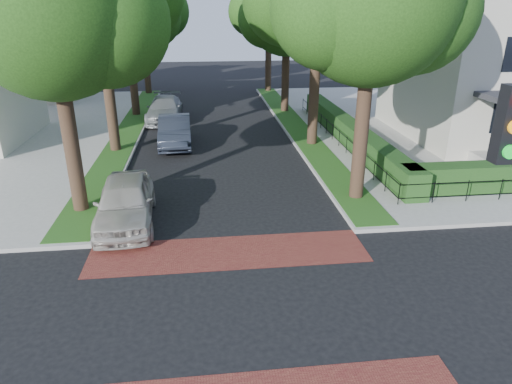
# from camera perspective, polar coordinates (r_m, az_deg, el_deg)

# --- Properties ---
(ground) EXTENTS (120.00, 120.00, 0.00)m
(ground) POSITION_cam_1_polar(r_m,az_deg,el_deg) (12.34, -2.49, -14.89)
(ground) COLOR black
(ground) RESTS_ON ground
(sidewalk_ne) EXTENTS (30.00, 30.00, 0.15)m
(sidewalk_ne) POSITION_cam_1_polar(r_m,az_deg,el_deg) (35.93, 27.89, 7.76)
(sidewalk_ne) COLOR gray
(sidewalk_ne) RESTS_ON ground
(crosswalk_far) EXTENTS (9.00, 2.20, 0.01)m
(crosswalk_far) POSITION_cam_1_polar(r_m,az_deg,el_deg) (15.02, -3.42, -7.54)
(crosswalk_far) COLOR maroon
(crosswalk_far) RESTS_ON ground
(grass_strip_ne) EXTENTS (1.60, 29.80, 0.02)m
(grass_strip_ne) POSITION_cam_1_polar(r_m,az_deg,el_deg) (30.44, 5.02, 8.22)
(grass_strip_ne) COLOR #1E4614
(grass_strip_ne) RESTS_ON sidewalk_ne
(grass_strip_nw) EXTENTS (1.60, 29.80, 0.02)m
(grass_strip_nw) POSITION_cam_1_polar(r_m,az_deg,el_deg) (30.22, -15.66, 7.38)
(grass_strip_nw) COLOR #1E4614
(grass_strip_nw) RESTS_ON sidewalk_nw
(tree_right_near) EXTENTS (7.75, 6.67, 10.66)m
(tree_right_near) POSITION_cam_1_polar(r_m,az_deg,el_deg) (18.18, 14.48, 22.11)
(tree_right_near) COLOR black
(tree_right_near) RESTS_ON sidewalk_ne
(tree_right_far) EXTENTS (7.25, 6.23, 9.74)m
(tree_right_far) POSITION_cam_1_polar(r_m,az_deg,el_deg) (34.63, 3.98, 21.21)
(tree_right_far) COLOR black
(tree_right_far) RESTS_ON sidewalk_ne
(tree_right_back) EXTENTS (7.50, 6.45, 10.20)m
(tree_right_back) POSITION_cam_1_polar(r_m,az_deg,el_deg) (43.52, 1.71, 21.90)
(tree_right_back) COLOR black
(tree_right_back) RESTS_ON sidewalk_ne
(tree_left_near) EXTENTS (7.50, 6.45, 10.20)m
(tree_left_near) POSITION_cam_1_polar(r_m,az_deg,el_deg) (17.73, -23.76, 19.88)
(tree_left_near) COLOR black
(tree_left_near) RESTS_ON sidewalk_nw
(tree_left_far) EXTENTS (7.00, 6.02, 9.86)m
(tree_left_far) POSITION_cam_1_polar(r_m,az_deg,el_deg) (34.39, -15.68, 20.85)
(tree_left_far) COLOR black
(tree_left_far) RESTS_ON sidewalk_nw
(tree_left_back) EXTENTS (7.75, 6.66, 10.44)m
(tree_left_back) POSITION_cam_1_polar(r_m,az_deg,el_deg) (43.34, -13.95, 21.50)
(tree_left_back) COLOR black
(tree_left_back) RESTS_ON sidewalk_nw
(hedge_main_road) EXTENTS (1.00, 18.00, 1.20)m
(hedge_main_road) POSITION_cam_1_polar(r_m,az_deg,el_deg) (27.03, 11.61, 7.37)
(hedge_main_road) COLOR #194016
(hedge_main_road) RESTS_ON sidewalk_ne
(fence_main_road) EXTENTS (0.06, 18.00, 0.90)m
(fence_main_road) POSITION_cam_1_polar(r_m,az_deg,el_deg) (26.84, 9.95, 7.05)
(fence_main_road) COLOR black
(fence_main_road) RESTS_ON sidewalk_ne
(house_left_far) EXTENTS (10.00, 9.00, 10.14)m
(house_left_far) POSITION_cam_1_polar(r_m,az_deg,el_deg) (44.46, -27.41, 16.71)
(house_left_far) COLOR #B8B5A5
(house_left_far) RESTS_ON sidewalk_nw
(parked_car_front) EXTENTS (2.36, 5.16, 1.71)m
(parked_car_front) POSITION_cam_1_polar(r_m,az_deg,el_deg) (17.26, -16.04, -1.16)
(parked_car_front) COLOR #AEA89D
(parked_car_front) RESTS_ON ground
(parked_car_middle) EXTENTS (1.97, 5.15, 1.68)m
(parked_car_middle) POSITION_cam_1_polar(r_m,az_deg,el_deg) (26.73, -10.12, 7.50)
(parked_car_middle) COLOR #1F242F
(parked_car_middle) RESTS_ON ground
(parked_car_rear) EXTENTS (2.42, 5.69, 1.64)m
(parked_car_rear) POSITION_cam_1_polar(r_m,az_deg,el_deg) (32.94, -11.35, 10.12)
(parked_car_rear) COLOR gray
(parked_car_rear) RESTS_ON ground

